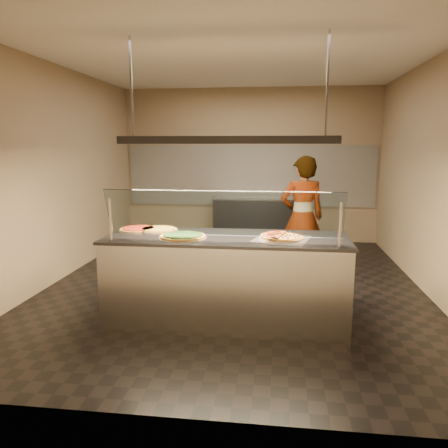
# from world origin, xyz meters

# --- Properties ---
(ground) EXTENTS (5.00, 6.00, 0.02)m
(ground) POSITION_xyz_m (0.00, 0.00, -0.01)
(ground) COLOR black
(ground) RESTS_ON ground
(ceiling) EXTENTS (5.00, 6.00, 0.02)m
(ceiling) POSITION_xyz_m (0.00, 0.00, 3.01)
(ceiling) COLOR silver
(ceiling) RESTS_ON wall_back
(wall_back) EXTENTS (5.00, 0.02, 3.00)m
(wall_back) POSITION_xyz_m (0.00, 3.01, 1.50)
(wall_back) COLOR #9C8665
(wall_back) RESTS_ON ground
(wall_front) EXTENTS (5.00, 0.02, 3.00)m
(wall_front) POSITION_xyz_m (0.00, -3.01, 1.50)
(wall_front) COLOR #9C8665
(wall_front) RESTS_ON ground
(wall_left) EXTENTS (0.02, 6.00, 3.00)m
(wall_left) POSITION_xyz_m (-2.51, 0.00, 1.50)
(wall_left) COLOR #9C8665
(wall_left) RESTS_ON ground
(wall_right) EXTENTS (0.02, 6.00, 3.00)m
(wall_right) POSITION_xyz_m (2.51, 0.00, 1.50)
(wall_right) COLOR #9C8665
(wall_right) RESTS_ON ground
(tile_band) EXTENTS (4.90, 0.02, 1.20)m
(tile_band) POSITION_xyz_m (0.00, 2.98, 1.30)
(tile_band) COLOR silver
(tile_band) RESTS_ON wall_back
(serving_counter) EXTENTS (2.60, 0.94, 0.93)m
(serving_counter) POSITION_xyz_m (0.03, -1.16, 0.47)
(serving_counter) COLOR #B7B7BC
(serving_counter) RESTS_ON ground
(sneeze_guard) EXTENTS (2.36, 0.18, 0.54)m
(sneeze_guard) POSITION_xyz_m (0.03, -1.50, 1.23)
(sneeze_guard) COLOR #B7B7BC
(sneeze_guard) RESTS_ON serving_counter
(perforated_tray) EXTENTS (0.65, 0.65, 0.01)m
(perforated_tray) POSITION_xyz_m (0.62, -1.24, 0.94)
(perforated_tray) COLOR silver
(perforated_tray) RESTS_ON serving_counter
(half_pizza_pepperoni) EXTENTS (0.32, 0.48, 0.05)m
(half_pizza_pepperoni) POSITION_xyz_m (0.52, -1.24, 0.96)
(half_pizza_pepperoni) COLOR #925F27
(half_pizza_pepperoni) RESTS_ON perforated_tray
(half_pizza_sausage) EXTENTS (0.32, 0.48, 0.04)m
(half_pizza_sausage) POSITION_xyz_m (0.73, -1.24, 0.96)
(half_pizza_sausage) COLOR #925F27
(half_pizza_sausage) RESTS_ON perforated_tray
(pizza_spinach) EXTENTS (0.51, 0.51, 0.03)m
(pizza_spinach) POSITION_xyz_m (-0.42, -1.28, 0.95)
(pizza_spinach) COLOR silver
(pizza_spinach) RESTS_ON serving_counter
(pizza_cheese) EXTENTS (0.45, 0.45, 0.03)m
(pizza_cheese) POSITION_xyz_m (-0.78, -0.94, 0.94)
(pizza_cheese) COLOR silver
(pizza_cheese) RESTS_ON serving_counter
(pizza_tomato) EXTENTS (0.45, 0.45, 0.03)m
(pizza_tomato) POSITION_xyz_m (-1.02, -0.94, 0.94)
(pizza_tomato) COLOR silver
(pizza_tomato) RESTS_ON serving_counter
(pizza_spatula) EXTENTS (0.24, 0.21, 0.02)m
(pizza_spatula) POSITION_xyz_m (-0.52, -1.01, 0.96)
(pizza_spatula) COLOR #B7B7BC
(pizza_spatula) RESTS_ON pizza_spinach
(prep_table) EXTENTS (1.53, 0.74, 0.93)m
(prep_table) POSITION_xyz_m (0.12, 2.55, 0.47)
(prep_table) COLOR #323237
(prep_table) RESTS_ON ground
(worker) EXTENTS (0.72, 0.56, 1.75)m
(worker) POSITION_xyz_m (0.92, 0.55, 0.88)
(worker) COLOR #363445
(worker) RESTS_ON ground
(heat_lamp_housing) EXTENTS (2.30, 0.18, 0.08)m
(heat_lamp_housing) POSITION_xyz_m (0.03, -1.16, 1.95)
(heat_lamp_housing) COLOR #323237
(heat_lamp_housing) RESTS_ON ceiling
(lamp_rod_left) EXTENTS (0.02, 0.02, 1.01)m
(lamp_rod_left) POSITION_xyz_m (-0.97, -1.16, 2.50)
(lamp_rod_left) COLOR #B7B7BC
(lamp_rod_left) RESTS_ON ceiling
(lamp_rod_right) EXTENTS (0.02, 0.02, 1.01)m
(lamp_rod_right) POSITION_xyz_m (1.03, -1.16, 2.50)
(lamp_rod_right) COLOR #B7B7BC
(lamp_rod_right) RESTS_ON ceiling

